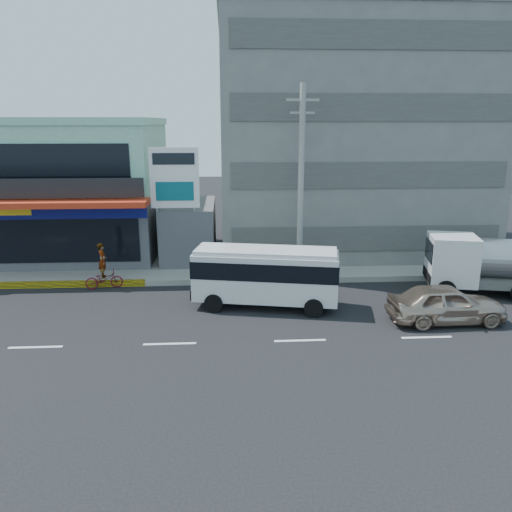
{
  "coord_description": "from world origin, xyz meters",
  "views": [
    {
      "loc": [
        2.25,
        -17.61,
        8.18
      ],
      "look_at": [
        3.56,
        4.51,
        2.2
      ],
      "focal_mm": 35.0,
      "sensor_mm": 36.0,
      "label": 1
    }
  ],
  "objects_px": {
    "concrete_building": "(346,141)",
    "tanker_truck": "(500,264)",
    "motorcycle_rider": "(104,274)",
    "utility_pole_near": "(301,184)",
    "satellite_dish": "(188,205)",
    "minibus": "(266,273)",
    "shop_building": "(61,191)",
    "billboard": "(175,185)",
    "sedan": "(446,304)"
  },
  "relations": [
    {
      "from": "shop_building",
      "to": "sedan",
      "type": "distance_m",
      "value": 23.24
    },
    {
      "from": "concrete_building",
      "to": "minibus",
      "type": "bearing_deg",
      "value": -118.3
    },
    {
      "from": "shop_building",
      "to": "motorcycle_rider",
      "type": "distance_m",
      "value": 8.8
    },
    {
      "from": "concrete_building",
      "to": "tanker_truck",
      "type": "xyz_separation_m",
      "value": [
        5.38,
        -10.22,
        -5.47
      ]
    },
    {
      "from": "satellite_dish",
      "to": "sedan",
      "type": "relative_size",
      "value": 0.31
    },
    {
      "from": "shop_building",
      "to": "utility_pole_near",
      "type": "height_order",
      "value": "utility_pole_near"
    },
    {
      "from": "billboard",
      "to": "motorcycle_rider",
      "type": "distance_m",
      "value": 5.94
    },
    {
      "from": "satellite_dish",
      "to": "minibus",
      "type": "relative_size",
      "value": 0.22
    },
    {
      "from": "utility_pole_near",
      "to": "motorcycle_rider",
      "type": "relative_size",
      "value": 4.24
    },
    {
      "from": "sedan",
      "to": "satellite_dish",
      "type": "bearing_deg",
      "value": 49.09
    },
    {
      "from": "concrete_building",
      "to": "shop_building",
      "type": "bearing_deg",
      "value": -176.65
    },
    {
      "from": "sedan",
      "to": "shop_building",
      "type": "bearing_deg",
      "value": 56.26
    },
    {
      "from": "shop_building",
      "to": "sedan",
      "type": "xyz_separation_m",
      "value": [
        19.36,
        -12.45,
        -3.18
      ]
    },
    {
      "from": "shop_building",
      "to": "satellite_dish",
      "type": "height_order",
      "value": "shop_building"
    },
    {
      "from": "utility_pole_near",
      "to": "sedan",
      "type": "distance_m",
      "value": 9.07
    },
    {
      "from": "shop_building",
      "to": "concrete_building",
      "type": "relative_size",
      "value": 0.77
    },
    {
      "from": "tanker_truck",
      "to": "concrete_building",
      "type": "bearing_deg",
      "value": 117.75
    },
    {
      "from": "shop_building",
      "to": "minibus",
      "type": "relative_size",
      "value": 1.84
    },
    {
      "from": "billboard",
      "to": "tanker_truck",
      "type": "distance_m",
      "value": 16.83
    },
    {
      "from": "concrete_building",
      "to": "satellite_dish",
      "type": "relative_size",
      "value": 10.67
    },
    {
      "from": "billboard",
      "to": "minibus",
      "type": "height_order",
      "value": "billboard"
    },
    {
      "from": "sedan",
      "to": "tanker_truck",
      "type": "xyz_separation_m",
      "value": [
        4.01,
        3.28,
        0.71
      ]
    },
    {
      "from": "billboard",
      "to": "shop_building",
      "type": "bearing_deg",
      "value": 147.68
    },
    {
      "from": "utility_pole_near",
      "to": "tanker_truck",
      "type": "height_order",
      "value": "utility_pole_near"
    },
    {
      "from": "satellite_dish",
      "to": "tanker_truck",
      "type": "distance_m",
      "value": 16.71
    },
    {
      "from": "shop_building",
      "to": "billboard",
      "type": "xyz_separation_m",
      "value": [
        7.5,
        -4.75,
        0.93
      ]
    },
    {
      "from": "satellite_dish",
      "to": "minibus",
      "type": "distance_m",
      "value": 8.46
    },
    {
      "from": "sedan",
      "to": "motorcycle_rider",
      "type": "xyz_separation_m",
      "value": [
        -15.36,
        5.3,
        -0.04
      ]
    },
    {
      "from": "utility_pole_near",
      "to": "motorcycle_rider",
      "type": "bearing_deg",
      "value": -176.57
    },
    {
      "from": "minibus",
      "to": "motorcycle_rider",
      "type": "height_order",
      "value": "minibus"
    },
    {
      "from": "minibus",
      "to": "concrete_building",
      "type": "bearing_deg",
      "value": 61.7
    },
    {
      "from": "satellite_dish",
      "to": "sedan",
      "type": "xyz_separation_m",
      "value": [
        11.36,
        -9.5,
        -2.75
      ]
    },
    {
      "from": "minibus",
      "to": "satellite_dish",
      "type": "bearing_deg",
      "value": 118.74
    },
    {
      "from": "minibus",
      "to": "tanker_truck",
      "type": "bearing_deg",
      "value": 5.02
    },
    {
      "from": "concrete_building",
      "to": "billboard",
      "type": "bearing_deg",
      "value": -151.08
    },
    {
      "from": "concrete_building",
      "to": "billboard",
      "type": "xyz_separation_m",
      "value": [
        -10.5,
        -5.8,
        -2.07
      ]
    },
    {
      "from": "utility_pole_near",
      "to": "concrete_building",
      "type": "bearing_deg",
      "value": 62.24
    },
    {
      "from": "utility_pole_near",
      "to": "motorcycle_rider",
      "type": "height_order",
      "value": "utility_pole_near"
    },
    {
      "from": "shop_building",
      "to": "satellite_dish",
      "type": "distance_m",
      "value": 8.54
    },
    {
      "from": "concrete_building",
      "to": "tanker_truck",
      "type": "bearing_deg",
      "value": -62.25
    },
    {
      "from": "concrete_building",
      "to": "satellite_dish",
      "type": "distance_m",
      "value": 11.3
    },
    {
      "from": "utility_pole_near",
      "to": "tanker_truck",
      "type": "relative_size",
      "value": 1.33
    },
    {
      "from": "concrete_building",
      "to": "minibus",
      "type": "height_order",
      "value": "concrete_building"
    },
    {
      "from": "billboard",
      "to": "sedan",
      "type": "xyz_separation_m",
      "value": [
        11.86,
        -7.7,
        -4.11
      ]
    },
    {
      "from": "shop_building",
      "to": "motorcycle_rider",
      "type": "height_order",
      "value": "shop_building"
    },
    {
      "from": "tanker_truck",
      "to": "motorcycle_rider",
      "type": "height_order",
      "value": "tanker_truck"
    },
    {
      "from": "concrete_building",
      "to": "motorcycle_rider",
      "type": "distance_m",
      "value": 17.38
    },
    {
      "from": "concrete_building",
      "to": "tanker_truck",
      "type": "distance_m",
      "value": 12.77
    },
    {
      "from": "minibus",
      "to": "billboard",
      "type": "bearing_deg",
      "value": 129.45
    },
    {
      "from": "concrete_building",
      "to": "satellite_dish",
      "type": "height_order",
      "value": "concrete_building"
    }
  ]
}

